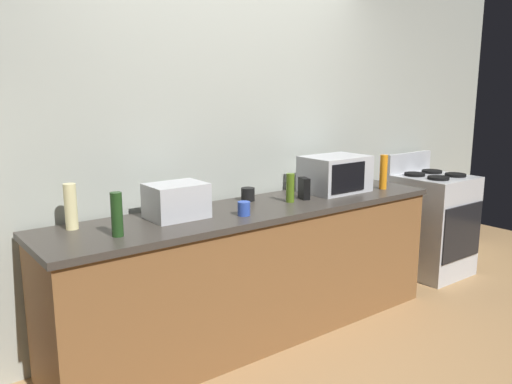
% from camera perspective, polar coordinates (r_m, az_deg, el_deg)
% --- Properties ---
extents(ground_plane, '(8.00, 8.00, 0.00)m').
position_cam_1_polar(ground_plane, '(3.44, 4.24, -17.66)').
color(ground_plane, '#A87F51').
extents(back_wall, '(6.40, 0.10, 2.70)m').
position_cam_1_polar(back_wall, '(3.66, -3.91, 6.39)').
color(back_wall, '#9EA399').
rests_on(back_wall, ground_plane).
extents(counter_run, '(2.84, 0.64, 0.90)m').
position_cam_1_polar(counter_run, '(3.53, 0.00, -8.76)').
color(counter_run, brown).
rests_on(counter_run, ground_plane).
extents(stove_range, '(0.60, 0.61, 1.08)m').
position_cam_1_polar(stove_range, '(4.95, 18.80, -3.33)').
color(stove_range, '#B7BABF').
rests_on(stove_range, ground_plane).
extents(microwave, '(0.48, 0.35, 0.27)m').
position_cam_1_polar(microwave, '(3.92, 8.72, 1.99)').
color(microwave, '#B7BABF').
rests_on(microwave, counter_run).
extents(toaster_oven, '(0.34, 0.26, 0.21)m').
position_cam_1_polar(toaster_oven, '(3.13, -8.78, -0.96)').
color(toaster_oven, '#B7BABF').
rests_on(toaster_oven, counter_run).
extents(cordless_phone, '(0.08, 0.12, 0.15)m').
position_cam_1_polar(cordless_phone, '(3.65, 5.32, 0.40)').
color(cordless_phone, black).
rests_on(cordless_phone, counter_run).
extents(bottle_wine, '(0.06, 0.06, 0.24)m').
position_cam_1_polar(bottle_wine, '(2.81, -15.10, -2.40)').
color(bottle_wine, '#1E3F19').
rests_on(bottle_wine, counter_run).
extents(bottle_dish_soap, '(0.06, 0.06, 0.27)m').
position_cam_1_polar(bottle_dish_soap, '(4.10, 13.88, 2.16)').
color(bottle_dish_soap, orange).
rests_on(bottle_dish_soap, counter_run).
extents(bottle_olive_oil, '(0.06, 0.06, 0.20)m').
position_cam_1_polar(bottle_olive_oil, '(3.53, 3.80, 0.46)').
color(bottle_olive_oil, '#4C6B19').
rests_on(bottle_olive_oil, counter_run).
extents(bottle_hand_soap, '(0.07, 0.07, 0.26)m').
position_cam_1_polar(bottle_hand_soap, '(3.02, -19.76, -1.52)').
color(bottle_hand_soap, beige).
rests_on(bottle_hand_soap, counter_run).
extents(mug_blue, '(0.08, 0.08, 0.09)m').
position_cam_1_polar(mug_blue, '(3.17, -1.35, -1.84)').
color(mug_blue, '#2D4CB2').
rests_on(mug_blue, counter_run).
extents(mug_black, '(0.09, 0.09, 0.09)m').
position_cam_1_polar(mug_black, '(3.58, -0.90, -0.25)').
color(mug_black, black).
rests_on(mug_black, counter_run).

